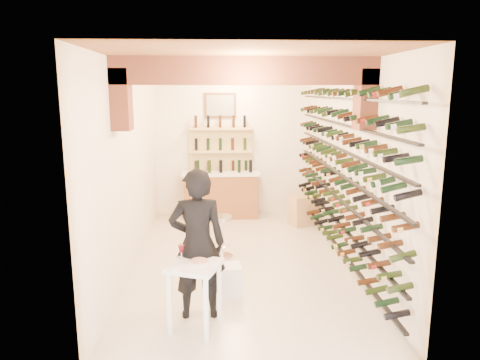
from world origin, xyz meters
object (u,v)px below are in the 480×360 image
(back_counter, at_px, (221,193))
(tasting_table, at_px, (194,275))
(wine_rack, at_px, (336,168))
(crate_lower, at_px, (303,217))
(chrome_barstool, at_px, (222,233))
(white_stool, at_px, (229,280))
(person, at_px, (197,244))

(back_counter, distance_m, tasting_table, 4.79)
(wine_rack, height_order, crate_lower, wine_rack)
(tasting_table, relative_size, crate_lower, 1.86)
(back_counter, distance_m, crate_lower, 1.88)
(back_counter, xyz_separation_m, tasting_table, (-0.36, -4.78, 0.13))
(wine_rack, xyz_separation_m, chrome_barstool, (-1.84, 0.16, -1.13))
(chrome_barstool, height_order, crate_lower, chrome_barstool)
(chrome_barstool, relative_size, crate_lower, 1.38)
(chrome_barstool, bearing_deg, wine_rack, -4.85)
(wine_rack, distance_m, crate_lower, 2.39)
(chrome_barstool, xyz_separation_m, crate_lower, (1.71, 1.79, -0.26))
(tasting_table, bearing_deg, white_stool, 83.88)
(chrome_barstool, bearing_deg, back_counter, 89.71)
(white_stool, bearing_deg, chrome_barstool, 93.38)
(chrome_barstool, bearing_deg, person, -99.04)
(back_counter, xyz_separation_m, white_stool, (0.07, -3.90, -0.33))
(white_stool, height_order, crate_lower, white_stool)
(white_stool, xyz_separation_m, person, (-0.40, -0.59, 0.73))
(wine_rack, xyz_separation_m, tasting_table, (-2.19, -2.13, -0.89))
(tasting_table, relative_size, chrome_barstool, 1.35)
(wine_rack, xyz_separation_m, white_stool, (-1.76, -1.25, -1.34))
(white_stool, distance_m, chrome_barstool, 1.42)
(wine_rack, relative_size, white_stool, 13.74)
(tasting_table, xyz_separation_m, white_stool, (0.43, 0.88, -0.45))
(wine_rack, height_order, back_counter, wine_rack)
(person, bearing_deg, crate_lower, -121.55)
(crate_lower, bearing_deg, person, -118.24)
(person, bearing_deg, tasting_table, 81.59)
(white_stool, bearing_deg, crate_lower, 62.94)
(tasting_table, height_order, chrome_barstool, tasting_table)
(back_counter, relative_size, chrome_barstool, 2.36)
(person, xyz_separation_m, crate_lower, (2.03, 3.78, -0.78))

